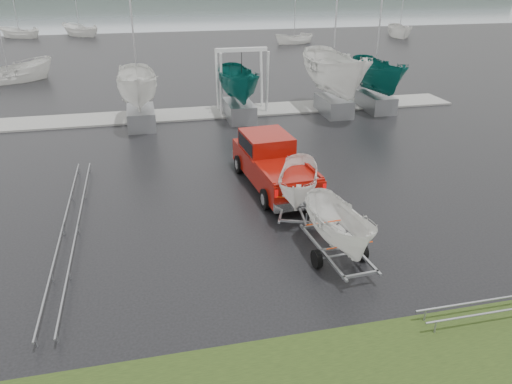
# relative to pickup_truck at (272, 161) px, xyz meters

# --- Properties ---
(ground_plane) EXTENTS (120.00, 120.00, 0.00)m
(ground_plane) POSITION_rel_pickup_truck_xyz_m (0.84, -0.79, -1.08)
(ground_plane) COLOR black
(ground_plane) RESTS_ON ground
(lake) EXTENTS (300.00, 300.00, 0.00)m
(lake) POSITION_rel_pickup_truck_xyz_m (0.84, 99.21, -1.09)
(lake) COLOR gray
(lake) RESTS_ON ground
(grass_verge) EXTENTS (40.00, 40.00, 0.00)m
(grass_verge) POSITION_rel_pickup_truck_xyz_m (0.84, -11.79, -1.08)
(grass_verge) COLOR black
(grass_verge) RESTS_ON ground
(dock) EXTENTS (30.00, 3.00, 0.12)m
(dock) POSITION_rel_pickup_truck_xyz_m (0.84, 12.21, -1.03)
(dock) COLOR gray
(dock) RESTS_ON ground
(pickup_truck) EXTENTS (2.64, 6.36, 2.07)m
(pickup_truck) POSITION_rel_pickup_truck_xyz_m (0.00, 0.00, 0.00)
(pickup_truck) COLOR maroon
(pickup_truck) RESTS_ON ground
(trailer_hitched) EXTENTS (1.82, 3.67, 4.32)m
(trailer_hitched) POSITION_rel_pickup_truck_xyz_m (0.46, -6.62, 1.28)
(trailer_hitched) COLOR gray
(trailer_hitched) RESTS_ON ground
(trailer_parked) EXTENTS (2.45, 3.78, 4.33)m
(trailer_parked) POSITION_rel_pickup_truck_xyz_m (0.27, -3.05, 1.28)
(trailer_parked) COLOR gray
(trailer_parked) RESTS_ON ground
(boat_hoist) EXTENTS (3.30, 2.18, 4.12)m
(boat_hoist) POSITION_rel_pickup_truck_xyz_m (1.20, 12.21, 1.59)
(boat_hoist) COLOR silver
(boat_hoist) RESTS_ON ground
(keelboat_0) EXTENTS (2.35, 3.20, 10.52)m
(keelboat_0) POSITION_rel_pickup_truck_xyz_m (-5.38, 10.21, 2.65)
(keelboat_0) COLOR gray
(keelboat_0) RESTS_ON ground
(keelboat_1) EXTENTS (2.16, 3.20, 6.85)m
(keelboat_1) POSITION_rel_pickup_truck_xyz_m (0.64, 10.41, 2.31)
(keelboat_1) COLOR gray
(keelboat_1) RESTS_ON ground
(keelboat_2) EXTENTS (2.99, 3.20, 11.18)m
(keelboat_2) POSITION_rel_pickup_truck_xyz_m (6.84, 10.21, 3.67)
(keelboat_2) COLOR gray
(keelboat_2) RESTS_ON ground
(keelboat_3) EXTENTS (2.31, 3.20, 10.47)m
(keelboat_3) POSITION_rel_pickup_truck_xyz_m (9.95, 10.51, 2.57)
(keelboat_3) COLOR gray
(keelboat_3) RESTS_ON ground
(mast_rack_0) EXTENTS (0.56, 6.50, 0.06)m
(mast_rack_0) POSITION_rel_pickup_truck_xyz_m (-8.16, 0.21, -0.73)
(mast_rack_0) COLOR gray
(mast_rack_0) RESTS_ON ground
(mast_rack_1) EXTENTS (0.56, 6.50, 0.06)m
(mast_rack_1) POSITION_rel_pickup_truck_xyz_m (-8.16, -5.79, -0.73)
(mast_rack_1) COLOR gray
(mast_rack_1) RESTS_ON ground
(moored_boat_0) EXTENTS (3.63, 3.59, 11.66)m
(moored_boat_0) POSITION_rel_pickup_truck_xyz_m (-15.88, 25.81, -1.08)
(moored_boat_0) COLOR silver
(moored_boat_0) RESTS_ON ground
(moored_boat_1) EXTENTS (3.68, 3.69, 11.42)m
(moored_boat_1) POSITION_rel_pickup_truck_xyz_m (-12.81, 56.92, -1.08)
(moored_boat_1) COLOR silver
(moored_boat_1) RESTS_ON ground
(moored_boat_2) EXTENTS (2.44, 2.40, 10.66)m
(moored_boat_2) POSITION_rel_pickup_truck_xyz_m (14.15, 42.60, -1.07)
(moored_boat_2) COLOR silver
(moored_boat_2) RESTS_ON ground
(moored_boat_3) EXTENTS (3.30, 3.35, 11.56)m
(moored_boat_3) POSITION_rel_pickup_truck_xyz_m (30.46, 46.05, -1.08)
(moored_boat_3) COLOR silver
(moored_boat_3) RESTS_ON ground
(moored_boat_4) EXTENTS (3.13, 3.10, 11.04)m
(moored_boat_4) POSITION_rel_pickup_truck_xyz_m (-20.64, 56.55, -1.07)
(moored_boat_4) COLOR silver
(moored_boat_4) RESTS_ON ground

